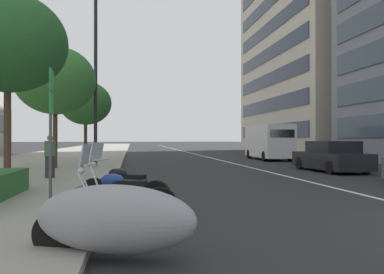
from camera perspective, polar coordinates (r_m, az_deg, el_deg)
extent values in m
cube|color=gray|center=(35.75, -17.62, -2.66)|extent=(160.00, 9.88, 0.15)
cube|color=silver|center=(40.84, 0.35, -2.47)|extent=(110.00, 0.16, 0.01)
ellipsoid|color=gray|center=(5.28, -11.16, -11.62)|extent=(1.51, 2.32, 0.89)
cylinder|color=black|center=(5.72, -19.46, -13.24)|extent=(0.31, 0.60, 0.60)
cylinder|color=black|center=(8.03, -15.69, -9.26)|extent=(0.26, 0.66, 0.65)
cylinder|color=silver|center=(8.03, -15.69, -9.26)|extent=(0.20, 0.35, 0.33)
cylinder|color=black|center=(7.65, -4.62, -9.72)|extent=(0.26, 0.66, 0.65)
cylinder|color=silver|center=(7.65, -4.62, -9.72)|extent=(0.20, 0.35, 0.33)
cube|color=silver|center=(7.81, -10.29, -9.65)|extent=(0.34, 0.43, 0.28)
cube|color=black|center=(7.71, -8.99, -6.65)|extent=(0.36, 0.67, 0.10)
ellipsoid|color=navy|center=(7.79, -11.51, -6.14)|extent=(0.34, 0.50, 0.24)
cylinder|color=silver|center=(7.90, -15.31, -7.18)|extent=(0.11, 0.32, 0.64)
cylinder|color=silver|center=(8.03, -14.98, -7.06)|extent=(0.11, 0.32, 0.64)
cylinder|color=silver|center=(7.90, -14.59, -3.87)|extent=(0.59, 0.17, 0.04)
sphere|color=silver|center=(7.97, -15.82, -4.70)|extent=(0.14, 0.14, 0.14)
cube|color=#B2BCC6|center=(7.92, -15.28, -2.56)|extent=(0.46, 0.22, 0.44)
cylinder|color=silver|center=(7.90, -8.04, -10.39)|extent=(0.24, 0.69, 0.16)
cylinder|color=black|center=(9.44, -14.01, -7.84)|extent=(0.43, 0.65, 0.68)
cylinder|color=silver|center=(9.44, -14.01, -7.84)|extent=(0.28, 0.36, 0.34)
cylinder|color=black|center=(8.66, -5.22, -8.54)|extent=(0.43, 0.65, 0.68)
cylinder|color=silver|center=(8.66, -5.22, -8.54)|extent=(0.28, 0.36, 0.34)
cube|color=silver|center=(9.03, -9.81, -8.31)|extent=(0.41, 0.46, 0.28)
cube|color=black|center=(8.89, -8.80, -5.73)|extent=(0.50, 0.67, 0.10)
ellipsoid|color=black|center=(9.06, -10.74, -5.24)|extent=(0.43, 0.52, 0.24)
cylinder|color=silver|center=(9.31, -13.84, -6.06)|extent=(0.19, 0.30, 0.64)
cylinder|color=silver|center=(9.42, -13.37, -5.99)|extent=(0.19, 0.30, 0.64)
cylinder|color=silver|center=(9.29, -13.19, -3.26)|extent=(0.54, 0.32, 0.04)
sphere|color=silver|center=(9.39, -14.11, -3.96)|extent=(0.14, 0.14, 0.14)
cube|color=#B2BCC6|center=(9.33, -13.70, -2.14)|extent=(0.44, 0.32, 0.44)
cylinder|color=silver|center=(9.04, -7.80, -9.06)|extent=(0.41, 0.64, 0.16)
cube|color=black|center=(20.19, 19.49, -3.23)|extent=(4.60, 2.02, 0.77)
cube|color=black|center=(20.00, 19.76, -1.36)|extent=(2.29, 1.80, 0.56)
cylinder|color=black|center=(21.12, 15.42, -3.71)|extent=(0.63, 0.24, 0.62)
cylinder|color=black|center=(21.92, 19.47, -3.57)|extent=(0.63, 0.24, 0.62)
cylinder|color=black|center=(18.48, 19.51, -4.20)|extent=(0.63, 0.24, 0.62)
cylinder|color=black|center=(19.39, 23.92, -4.00)|extent=(0.63, 0.24, 0.62)
cube|color=silver|center=(30.12, 11.05, -0.57)|extent=(6.11, 2.27, 2.39)
cube|color=black|center=(27.28, 12.98, 0.50)|extent=(0.10, 1.73, 0.56)
cylinder|color=black|center=(31.85, 8.33, -2.45)|extent=(0.73, 0.28, 0.72)
cylinder|color=black|center=(32.38, 11.51, -2.41)|extent=(0.73, 0.28, 0.72)
cylinder|color=black|center=(27.90, 10.53, -2.76)|extent=(0.73, 0.28, 0.72)
cylinder|color=black|center=(28.51, 14.10, -2.71)|extent=(0.73, 0.28, 0.72)
cylinder|color=#47494C|center=(8.19, -19.87, -0.36)|extent=(0.06, 0.06, 2.84)
cube|color=#1E8C33|center=(8.26, -19.76, 7.78)|extent=(0.32, 0.02, 0.40)
cube|color=#1E8C33|center=(8.21, -19.76, 4.67)|extent=(0.32, 0.02, 0.40)
cylinder|color=#232326|center=(21.55, -13.84, 8.59)|extent=(0.18, 0.18, 9.49)
cube|color=#194C99|center=(21.19, -13.92, 8.47)|extent=(0.56, 0.03, 1.10)
cube|color=#194C99|center=(21.88, -13.76, 8.20)|extent=(0.56, 0.03, 1.10)
cylinder|color=#473323|center=(13.65, -25.25, 0.23)|extent=(0.22, 0.22, 3.09)
ellipsoid|color=#265B28|center=(13.99, -25.23, 12.30)|extent=(3.69, 3.69, 3.13)
cylinder|color=#473323|center=(20.58, -19.27, -0.28)|extent=(0.22, 0.22, 2.84)
ellipsoid|color=#387A33|center=(20.79, -19.26, 7.77)|extent=(3.97, 3.97, 3.37)
cylinder|color=#473323|center=(27.71, -15.22, -0.56)|extent=(0.22, 0.22, 2.56)
ellipsoid|color=#2D6B2D|center=(27.82, -15.21, 4.78)|extent=(3.49, 3.49, 2.96)
cube|color=#2D2D33|center=(15.42, -19.94, -4.09)|extent=(0.36, 0.30, 0.80)
cube|color=#3F724C|center=(15.39, -19.94, -1.57)|extent=(0.44, 0.33, 0.55)
sphere|color=#8C6647|center=(15.38, -19.94, -0.14)|extent=(0.22, 0.22, 0.22)
cube|color=beige|center=(51.77, 22.08, 15.20)|extent=(22.95, 20.23, 30.72)
cube|color=#232D3D|center=(45.54, 11.07, 0.85)|extent=(20.65, 0.08, 1.50)
cube|color=#232D3D|center=(45.69, 11.06, 4.53)|extent=(20.65, 0.08, 1.50)
cube|color=#232D3D|center=(46.03, 11.06, 8.18)|extent=(20.65, 0.08, 1.50)
cube|color=#232D3D|center=(46.55, 11.06, 11.75)|extent=(20.65, 0.08, 1.50)
cube|color=#232D3D|center=(47.25, 11.05, 15.24)|extent=(20.65, 0.08, 1.50)
cube|color=#232D3D|center=(48.12, 11.05, 18.61)|extent=(20.65, 0.08, 1.50)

